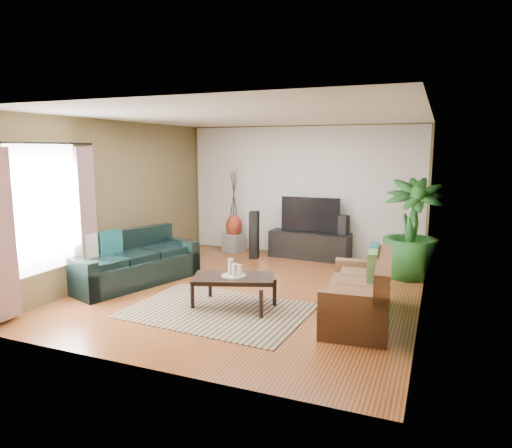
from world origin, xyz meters
The scene contains 28 objects.
floor centered at (0.00, 0.00, 0.00)m, with size 5.50×5.50×0.00m, color #9C5428.
ceiling centered at (0.00, 0.00, 2.70)m, with size 5.50×5.50×0.00m, color white.
wall_back centered at (0.00, 2.75, 1.35)m, with size 5.00×5.00×0.00m, color brown.
wall_front centered at (0.00, -2.75, 1.35)m, with size 5.00×5.00×0.00m, color brown.
wall_left centered at (-2.50, 0.00, 1.35)m, with size 5.50×5.50×0.00m, color brown.
wall_right centered at (2.50, 0.00, 1.35)m, with size 5.50×5.50×0.00m, color brown.
backwall_panel centered at (0.00, 2.74, 1.35)m, with size 4.90×4.90×0.00m, color white.
window_pane centered at (-2.48, -1.60, 1.40)m, with size 1.80×1.80×0.00m, color white.
curtain_near centered at (-2.43, -2.35, 1.15)m, with size 0.08×0.35×2.20m, color gray.
curtain_far centered at (-2.43, -0.85, 1.15)m, with size 0.08×0.35×2.20m, color gray.
curtain_rod centered at (-2.43, -1.60, 2.30)m, with size 0.03×0.03×1.90m, color black.
sofa_left centered at (-2.01, -0.30, 0.42)m, with size 2.16×0.92×0.85m, color black.
sofa_right centered at (1.75, -0.53, 0.42)m, with size 1.77×0.80×0.85m, color brown.
area_rug centered at (-0.10, -0.97, 0.01)m, with size 2.42×1.71×0.01m, color tan.
coffee_table centered at (0.05, -0.76, 0.23)m, with size 1.12×0.61×0.46m, color black.
candle_tray centered at (0.05, -0.76, 0.46)m, with size 0.35×0.35×0.02m, color #9A9B95.
candle_tall centered at (-0.01, -0.73, 0.58)m, with size 0.07×0.07×0.22m, color beige.
candle_mid centered at (0.09, -0.80, 0.56)m, with size 0.07×0.07×0.17m, color #EEE2C9.
candle_short centered at (0.12, -0.70, 0.54)m, with size 0.07×0.07×0.14m, color #F2E3CD.
tv_stand centered at (0.25, 2.50, 0.27)m, with size 1.64×0.49×0.55m, color black.
television centered at (0.25, 2.50, 0.90)m, with size 1.21×0.07×0.71m, color black.
speaker_left centered at (-0.80, 2.08, 0.49)m, with size 0.18×0.19×0.97m, color black.
speaker_right centered at (0.94, 2.50, 0.46)m, with size 0.17×0.19×0.93m, color black.
potted_plant centered at (2.25, 1.77, 0.87)m, with size 0.97×0.97×1.73m, color #1A4F1C.
plant_pot centered at (2.25, 1.77, 0.12)m, with size 0.32×0.32×0.25m, color black.
pedestal centered at (-1.45, 2.50, 0.19)m, with size 0.39×0.39×0.39m, color gray.
vase centered at (-1.45, 2.50, 0.57)m, with size 0.36×0.36×0.50m, color maroon.
side_table centered at (-1.90, 0.66, 0.25)m, with size 0.47×0.47×0.50m, color brown.
Camera 1 is at (2.67, -6.38, 2.22)m, focal length 32.00 mm.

